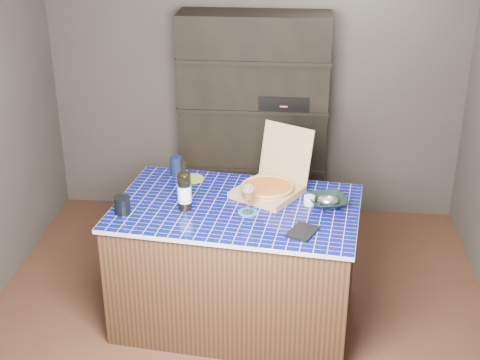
# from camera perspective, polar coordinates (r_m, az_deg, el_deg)

# --- Properties ---
(room) EXTENTS (3.50, 3.50, 3.50)m
(room) POSITION_cam_1_polar(r_m,az_deg,el_deg) (4.02, -0.29, 2.45)
(room) COLOR #503222
(room) RESTS_ON ground
(shelving_unit) EXTENTS (1.20, 0.41, 1.80)m
(shelving_unit) POSITION_cam_1_polar(r_m,az_deg,el_deg) (5.57, 1.22, 5.00)
(shelving_unit) COLOR black
(shelving_unit) RESTS_ON floor
(kitchen_island) EXTENTS (1.65, 1.16, 0.85)m
(kitchen_island) POSITION_cam_1_polar(r_m,az_deg,el_deg) (4.46, -0.29, -7.07)
(kitchen_island) COLOR #48311C
(kitchen_island) RESTS_ON floor
(pizza_box) EXTENTS (0.56, 0.59, 0.41)m
(pizza_box) POSITION_cam_1_polar(r_m,az_deg,el_deg) (4.39, 2.53, -0.49)
(pizza_box) COLOR #9F7152
(pizza_box) RESTS_ON kitchen_island
(mead_bottle) EXTENTS (0.09, 0.09, 0.34)m
(mead_bottle) POSITION_cam_1_polar(r_m,az_deg,el_deg) (4.17, -4.76, -0.87)
(mead_bottle) COLOR black
(mead_bottle) RESTS_ON kitchen_island
(teal_trivet) EXTENTS (0.12, 0.12, 0.01)m
(teal_trivet) POSITION_cam_1_polar(r_m,az_deg,el_deg) (4.17, 0.68, -2.78)
(teal_trivet) COLOR #186780
(teal_trivet) RESTS_ON kitchen_island
(wine_glass) EXTENTS (0.09, 0.09, 0.19)m
(wine_glass) POSITION_cam_1_polar(r_m,az_deg,el_deg) (4.11, 0.69, -1.10)
(wine_glass) COLOR white
(wine_glass) RESTS_ON teal_trivet
(tumbler) EXTENTS (0.10, 0.10, 0.11)m
(tumbler) POSITION_cam_1_polar(r_m,az_deg,el_deg) (4.20, -10.00, -2.14)
(tumbler) COLOR black
(tumbler) RESTS_ON kitchen_island
(dvd_case) EXTENTS (0.21, 0.24, 0.02)m
(dvd_case) POSITION_cam_1_polar(r_m,az_deg,el_deg) (3.95, 5.37, -4.42)
(dvd_case) COLOR black
(dvd_case) RESTS_ON kitchen_island
(bowl) EXTENTS (0.30, 0.30, 0.06)m
(bowl) POSITION_cam_1_polar(r_m,az_deg,el_deg) (4.28, 7.52, -1.84)
(bowl) COLOR black
(bowl) RESTS_ON kitchen_island
(foil_contents) EXTENTS (0.13, 0.11, 0.06)m
(foil_contents) POSITION_cam_1_polar(r_m,az_deg,el_deg) (4.27, 7.53, -1.71)
(foil_contents) COLOR silver
(foil_contents) RESTS_ON bowl
(white_jar) EXTENTS (0.07, 0.07, 0.06)m
(white_jar) POSITION_cam_1_polar(r_m,az_deg,el_deg) (4.28, 5.93, -1.74)
(white_jar) COLOR silver
(white_jar) RESTS_ON kitchen_island
(navy_cup) EXTENTS (0.08, 0.08, 0.13)m
(navy_cup) POSITION_cam_1_polar(r_m,az_deg,el_deg) (4.70, -5.48, 1.22)
(navy_cup) COLOR black
(navy_cup) RESTS_ON kitchen_island
(green_trivet) EXTENTS (0.16, 0.16, 0.01)m
(green_trivet) POSITION_cam_1_polar(r_m,az_deg,el_deg) (4.64, -4.10, 0.11)
(green_trivet) COLOR olive
(green_trivet) RESTS_ON kitchen_island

